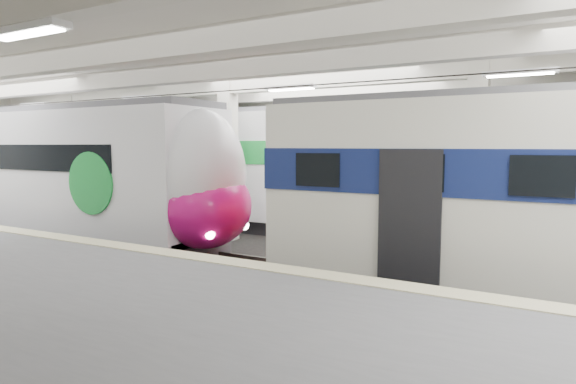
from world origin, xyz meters
The scene contains 3 objects.
station_hall centered at (0.00, -1.74, 3.24)m, with size 36.00×24.00×5.75m.
modern_emu centered at (-6.81, 0.00, 2.22)m, with size 14.03×2.90×4.52m.
far_train centered at (-5.87, 5.50, 2.41)m, with size 14.72×3.09×4.66m.
Camera 1 is at (6.82, -10.44, 3.28)m, focal length 30.00 mm.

